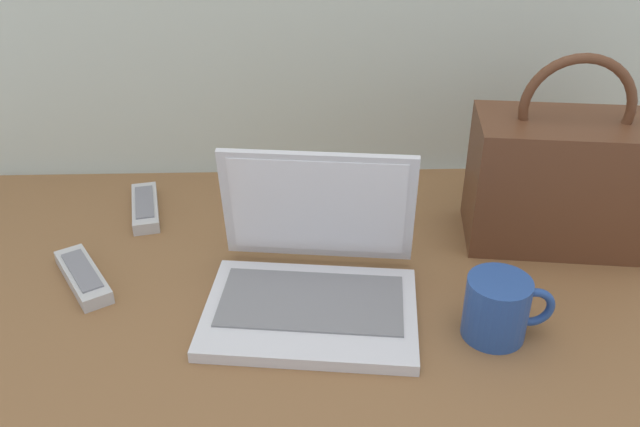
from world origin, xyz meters
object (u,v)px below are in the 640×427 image
object	(u,v)px
handbag	(562,179)
coffee_mug	(498,307)
laptop	(313,275)
remote_control_far	(145,207)
remote_control_near	(84,274)

from	to	relation	value
handbag	coffee_mug	bearing A→B (deg)	-123.29
laptop	remote_control_far	world-z (taller)	laptop
coffee_mug	remote_control_far	bearing A→B (deg)	147.48
remote_control_near	handbag	distance (m)	0.80
coffee_mug	remote_control_near	distance (m)	0.64
coffee_mug	handbag	distance (m)	0.31
coffee_mug	remote_control_near	xyz separation A→B (m)	(-0.62, 0.15, -0.04)
laptop	handbag	xyz separation A→B (m)	(0.42, 0.16, 0.07)
remote_control_near	remote_control_far	xyz separation A→B (m)	(0.06, 0.21, 0.00)
remote_control_far	handbag	distance (m)	0.74
coffee_mug	remote_control_far	xyz separation A→B (m)	(-0.56, 0.36, -0.04)
remote_control_far	handbag	size ratio (longest dim) A/B	0.50
laptop	coffee_mug	bearing A→B (deg)	-18.88
coffee_mug	handbag	bearing A→B (deg)	56.71
remote_control_near	remote_control_far	size ratio (longest dim) A/B	0.96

